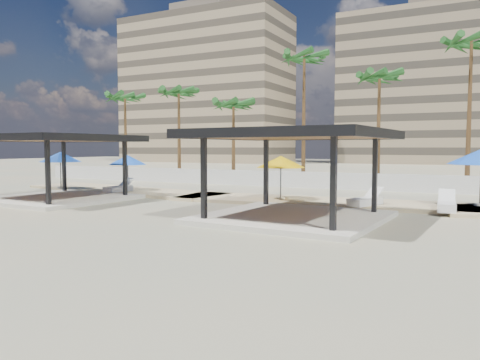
{
  "coord_description": "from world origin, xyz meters",
  "views": [
    {
      "loc": [
        9.77,
        -17.16,
        3.02
      ],
      "look_at": [
        -0.82,
        3.43,
        1.4
      ],
      "focal_mm": 35.0,
      "sensor_mm": 36.0,
      "label": 1
    }
  ],
  "objects_px": {
    "lounger_b": "(366,201)",
    "lounger_c": "(447,205)",
    "pavilion_west": "(57,162)",
    "umbrella_a": "(128,160)",
    "lounger_a": "(119,189)",
    "pavilion_central": "(294,167)"
  },
  "relations": [
    {
      "from": "lounger_a",
      "to": "lounger_b",
      "type": "bearing_deg",
      "value": -90.78
    },
    {
      "from": "umbrella_a",
      "to": "lounger_b",
      "type": "bearing_deg",
      "value": -3.57
    },
    {
      "from": "pavilion_west",
      "to": "lounger_a",
      "type": "xyz_separation_m",
      "value": [
        0.76,
        4.21,
        -1.83
      ]
    },
    {
      "from": "lounger_c",
      "to": "pavilion_west",
      "type": "bearing_deg",
      "value": 98.06
    },
    {
      "from": "lounger_b",
      "to": "lounger_c",
      "type": "height_order",
      "value": "lounger_c"
    },
    {
      "from": "lounger_a",
      "to": "pavilion_central",
      "type": "bearing_deg",
      "value": -110.76
    },
    {
      "from": "umbrella_a",
      "to": "lounger_a",
      "type": "relative_size",
      "value": 1.5
    },
    {
      "from": "lounger_b",
      "to": "lounger_c",
      "type": "xyz_separation_m",
      "value": [
        3.66,
        -0.16,
        0.0
      ]
    },
    {
      "from": "pavilion_central",
      "to": "pavilion_west",
      "type": "distance_m",
      "value": 14.51
    },
    {
      "from": "lounger_c",
      "to": "pavilion_central",
      "type": "bearing_deg",
      "value": 127.18
    },
    {
      "from": "pavilion_central",
      "to": "lounger_b",
      "type": "bearing_deg",
      "value": 72.5
    },
    {
      "from": "lounger_a",
      "to": "lounger_b",
      "type": "relative_size",
      "value": 0.94
    },
    {
      "from": "pavilion_west",
      "to": "lounger_c",
      "type": "xyz_separation_m",
      "value": [
        20.07,
        4.21,
        -1.82
      ]
    },
    {
      "from": "pavilion_west",
      "to": "lounger_b",
      "type": "height_order",
      "value": "pavilion_west"
    },
    {
      "from": "pavilion_central",
      "to": "umbrella_a",
      "type": "relative_size",
      "value": 2.33
    },
    {
      "from": "lounger_b",
      "to": "pavilion_west",
      "type": "bearing_deg",
      "value": 124.67
    },
    {
      "from": "lounger_b",
      "to": "lounger_c",
      "type": "relative_size",
      "value": 1.01
    },
    {
      "from": "pavilion_central",
      "to": "lounger_b",
      "type": "relative_size",
      "value": 3.27
    },
    {
      "from": "lounger_a",
      "to": "lounger_c",
      "type": "xyz_separation_m",
      "value": [
        19.31,
        0.0,
        0.01
      ]
    },
    {
      "from": "pavilion_central",
      "to": "umbrella_a",
      "type": "bearing_deg",
      "value": 160.19
    },
    {
      "from": "lounger_a",
      "to": "lounger_b",
      "type": "xyz_separation_m",
      "value": [
        15.64,
        0.16,
        0.0
      ]
    },
    {
      "from": "lounger_a",
      "to": "pavilion_west",
      "type": "bearing_deg",
      "value": 168.35
    }
  ]
}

